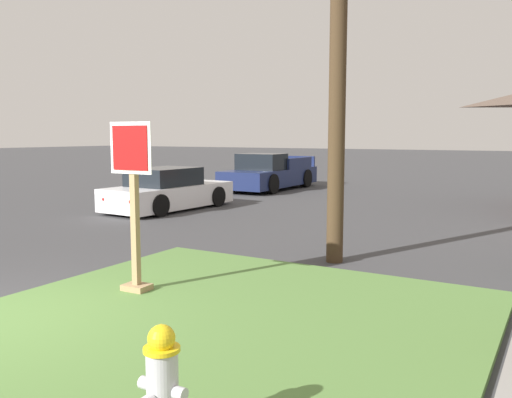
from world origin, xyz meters
name	(u,v)px	position (x,y,z in m)	size (l,w,h in m)	color
grass_corner_patch	(215,323)	(2.39, 1.45, 0.04)	(5.84, 5.94, 0.08)	#567F3D
fire_hydrant	(162,389)	(3.51, -0.79, 0.48)	(0.38, 0.34, 0.85)	black
stop_sign	(134,211)	(0.78, 1.88, 1.19)	(0.69, 0.29, 2.30)	#A3845B
manhole_cover	(165,271)	(0.27, 3.10, 0.01)	(0.70, 0.70, 0.02)	black
parked_sedan_white	(168,191)	(-4.43, 8.86, 0.54)	(1.98, 4.23, 1.25)	silver
pickup_truck_navy	(269,174)	(-4.70, 15.57, 0.62)	(2.11, 5.16, 1.48)	#19234C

